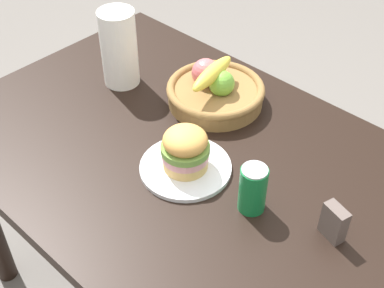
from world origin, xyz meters
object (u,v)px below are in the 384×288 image
soda_can (253,189)px  plate (186,167)px  napkin_holder (334,222)px  sandwich (185,149)px  fruit_basket (215,90)px  paper_towel_roll (119,48)px

soda_can → plate: bearing=-176.2°
napkin_holder → sandwich: bearing=-153.7°
napkin_holder → fruit_basket: bearing=175.5°
plate → fruit_basket: (-0.14, 0.27, 0.04)m
fruit_basket → paper_towel_roll: paper_towel_roll is taller
fruit_basket → soda_can: bearing=-36.8°
soda_can → fruit_basket: (-0.34, 0.25, -0.02)m
sandwich → napkin_holder: (0.39, 0.07, -0.03)m
plate → soda_can: bearing=3.8°
fruit_basket → napkin_holder: (0.53, -0.20, 0.00)m
paper_towel_roll → napkin_holder: 0.82m
plate → sandwich: sandwich is taller
plate → soda_can: 0.21m
fruit_basket → sandwich: bearing=-63.1°
plate → napkin_holder: 0.40m
sandwich → napkin_holder: 0.40m
sandwich → fruit_basket: bearing=116.9°
napkin_holder → plate: bearing=-153.7°
fruit_basket → plate: bearing=-63.1°
plate → napkin_holder: napkin_holder is taller
soda_can → napkin_holder: bearing=16.9°
fruit_basket → paper_towel_roll: bearing=-157.5°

